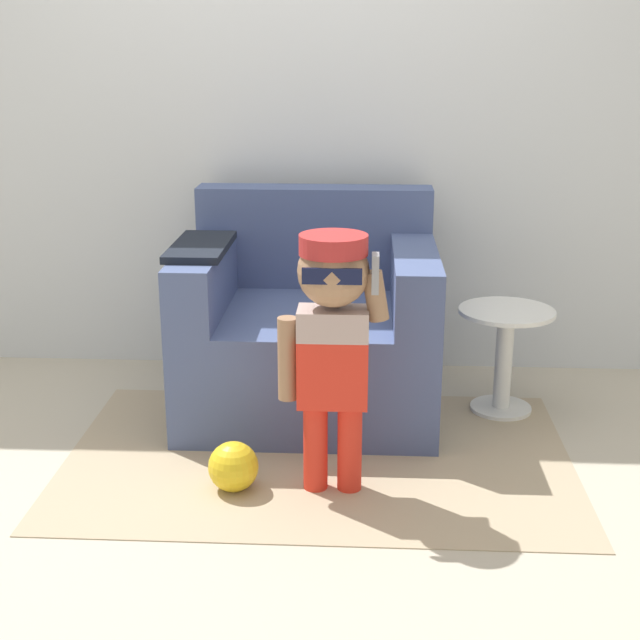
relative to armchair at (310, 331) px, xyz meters
The scene contains 7 objects.
ground_plane 0.40m from the armchair, 131.74° to the right, with size 10.00×10.00×0.00m, color #BCB29E.
wall_back 1.12m from the armchair, 105.05° to the left, with size 10.00×0.05×2.60m.
armchair is the anchor object (origin of this frame).
person_child 0.83m from the armchair, 80.53° to the right, with size 0.38×0.28×0.93m.
side_table 0.83m from the armchair, ahead, with size 0.40×0.40×0.46m.
rug 0.62m from the armchair, 82.73° to the right, with size 1.93×1.27×0.01m.
toy_ball 0.86m from the armchair, 105.48° to the right, with size 0.18×0.18×0.18m.
Camera 1 is at (0.39, -3.47, 1.53)m, focal length 50.00 mm.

